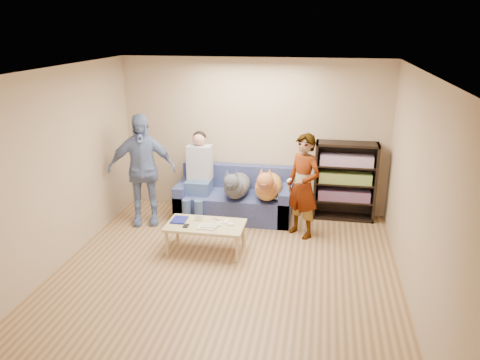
% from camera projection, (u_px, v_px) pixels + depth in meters
% --- Properties ---
extents(ground, '(5.00, 5.00, 0.00)m').
position_uv_depth(ground, '(223.00, 280.00, 5.98)').
color(ground, brown).
rests_on(ground, ground).
extents(ceiling, '(5.00, 5.00, 0.00)m').
position_uv_depth(ceiling, '(221.00, 72.00, 5.15)').
color(ceiling, white).
rests_on(ceiling, ground).
extents(wall_back, '(4.50, 0.00, 4.50)m').
position_uv_depth(wall_back, '(254.00, 136.00, 7.90)').
color(wall_back, tan).
rests_on(wall_back, ground).
extents(wall_front, '(4.50, 0.00, 4.50)m').
position_uv_depth(wall_front, '(146.00, 300.00, 3.23)').
color(wall_front, tan).
rests_on(wall_front, ground).
extents(wall_left, '(0.00, 5.00, 5.00)m').
position_uv_depth(wall_left, '(49.00, 174.00, 5.94)').
color(wall_left, tan).
rests_on(wall_left, ground).
extents(wall_right, '(0.00, 5.00, 5.00)m').
position_uv_depth(wall_right, '(420.00, 196.00, 5.19)').
color(wall_right, tan).
rests_on(wall_right, ground).
extents(blanket, '(0.36, 0.30, 0.12)m').
position_uv_depth(blanket, '(281.00, 196.00, 7.50)').
color(blanket, '#B7B6BB').
rests_on(blanket, sofa).
extents(person_standing_right, '(0.69, 0.66, 1.60)m').
position_uv_depth(person_standing_right, '(303.00, 186.00, 6.99)').
color(person_standing_right, gray).
rests_on(person_standing_right, ground).
extents(person_standing_left, '(1.14, 0.73, 1.81)m').
position_uv_depth(person_standing_left, '(142.00, 170.00, 7.42)').
color(person_standing_left, '#7D94C9').
rests_on(person_standing_left, ground).
extents(held_controller, '(0.07, 0.11, 0.03)m').
position_uv_depth(held_controller, '(289.00, 180.00, 6.79)').
color(held_controller, white).
rests_on(held_controller, person_standing_right).
extents(notebook_blue, '(0.20, 0.26, 0.03)m').
position_uv_depth(notebook_blue, '(179.00, 220.00, 6.71)').
color(notebook_blue, navy).
rests_on(notebook_blue, coffee_table).
extents(papers, '(0.26, 0.20, 0.02)m').
position_uv_depth(papers, '(207.00, 227.00, 6.50)').
color(papers, beige).
rests_on(papers, coffee_table).
extents(magazine, '(0.22, 0.17, 0.01)m').
position_uv_depth(magazine, '(210.00, 225.00, 6.51)').
color(magazine, '#BCB197').
rests_on(magazine, coffee_table).
extents(camera_silver, '(0.11, 0.06, 0.05)m').
position_uv_depth(camera_silver, '(199.00, 219.00, 6.73)').
color(camera_silver, silver).
rests_on(camera_silver, coffee_table).
extents(controller_a, '(0.04, 0.13, 0.03)m').
position_uv_depth(controller_a, '(226.00, 222.00, 6.64)').
color(controller_a, white).
rests_on(controller_a, coffee_table).
extents(controller_b, '(0.09, 0.06, 0.03)m').
position_uv_depth(controller_b, '(231.00, 224.00, 6.56)').
color(controller_b, white).
rests_on(controller_b, coffee_table).
extents(headphone_cup_a, '(0.07, 0.07, 0.02)m').
position_uv_depth(headphone_cup_a, '(219.00, 225.00, 6.55)').
color(headphone_cup_a, silver).
rests_on(headphone_cup_a, coffee_table).
extents(headphone_cup_b, '(0.07, 0.07, 0.02)m').
position_uv_depth(headphone_cup_b, '(220.00, 223.00, 6.62)').
color(headphone_cup_b, white).
rests_on(headphone_cup_b, coffee_table).
extents(pen_orange, '(0.13, 0.06, 0.01)m').
position_uv_depth(pen_orange, '(201.00, 228.00, 6.46)').
color(pen_orange, orange).
rests_on(pen_orange, coffee_table).
extents(pen_black, '(0.13, 0.08, 0.01)m').
position_uv_depth(pen_black, '(217.00, 219.00, 6.75)').
color(pen_black, black).
rests_on(pen_black, coffee_table).
extents(wallet, '(0.07, 0.12, 0.02)m').
position_uv_depth(wallet, '(186.00, 226.00, 6.53)').
color(wallet, black).
rests_on(wallet, coffee_table).
extents(sofa, '(1.90, 0.85, 0.82)m').
position_uv_depth(sofa, '(235.00, 200.00, 7.89)').
color(sofa, '#515B93').
rests_on(sofa, ground).
extents(person_seated, '(0.40, 0.73, 1.47)m').
position_uv_depth(person_seated, '(198.00, 173.00, 7.71)').
color(person_seated, '#426692').
rests_on(person_seated, sofa).
extents(dog_gray, '(0.41, 1.25, 0.59)m').
position_uv_depth(dog_gray, '(236.00, 185.00, 7.53)').
color(dog_gray, '#4A4D54').
rests_on(dog_gray, sofa).
extents(dog_tan, '(0.43, 1.18, 0.63)m').
position_uv_depth(dog_tan, '(268.00, 186.00, 7.46)').
color(dog_tan, gold).
rests_on(dog_tan, sofa).
extents(coffee_table, '(1.10, 0.60, 0.42)m').
position_uv_depth(coffee_table, '(206.00, 227.00, 6.62)').
color(coffee_table, tan).
rests_on(coffee_table, ground).
extents(bookshelf, '(1.00, 0.34, 1.30)m').
position_uv_depth(bookshelf, '(345.00, 179.00, 7.68)').
color(bookshelf, black).
rests_on(bookshelf, ground).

